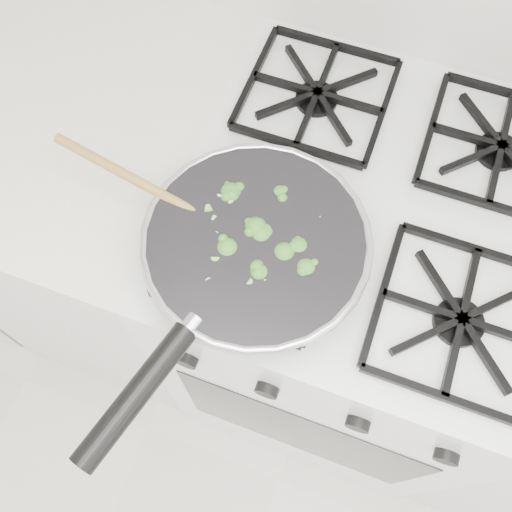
% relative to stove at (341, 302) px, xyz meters
% --- Properties ---
extents(stove, '(0.60, 0.60, 0.92)m').
position_rel_stove_xyz_m(stove, '(0.00, 0.00, 0.00)').
color(stove, white).
rests_on(stove, ground).
extents(counter_left, '(1.00, 0.60, 0.90)m').
position_rel_stove_xyz_m(counter_left, '(-0.80, 0.00, -0.01)').
color(counter_left, silver).
rests_on(counter_left, ground).
extents(skillet, '(0.46, 0.49, 0.09)m').
position_rel_stove_xyz_m(skillet, '(-0.14, -0.17, 0.50)').
color(skillet, black).
rests_on(skillet, stove).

